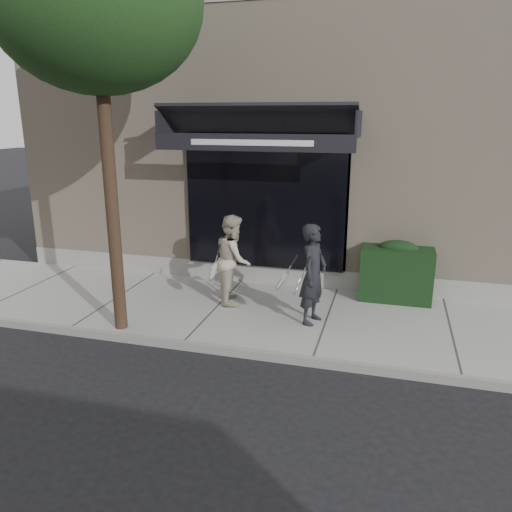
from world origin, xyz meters
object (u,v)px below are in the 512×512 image
(street_tree, at_px, (96,1))
(hedge, at_px, (396,272))
(pedestrian_front, at_px, (313,274))
(pedestrian_back, at_px, (233,259))

(street_tree, bearing_deg, hedge, 30.67)
(hedge, distance_m, pedestrian_front, 2.03)
(pedestrian_front, distance_m, pedestrian_back, 1.66)
(pedestrian_back, bearing_deg, pedestrian_front, -20.29)
(hedge, bearing_deg, street_tree, -149.33)
(hedge, relative_size, street_tree, 0.21)
(hedge, xyz_separation_m, street_tree, (-4.30, -2.55, 4.32))
(street_tree, xyz_separation_m, pedestrian_back, (1.41, 1.62, -4.04))
(street_tree, relative_size, pedestrian_front, 3.74)
(hedge, relative_size, pedestrian_front, 0.77)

